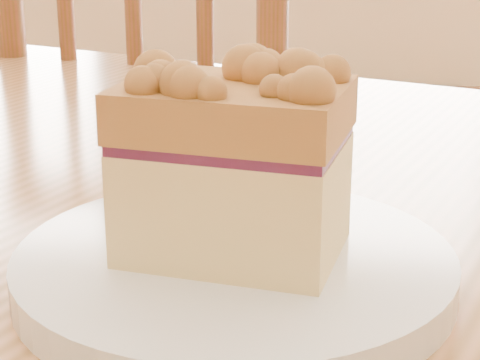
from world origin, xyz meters
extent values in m
cube|color=#B47646|center=(0.03, 0.05, 0.73)|extent=(1.55, 1.31, 0.04)
cube|color=brown|center=(-0.02, 0.71, 0.48)|extent=(0.54, 0.54, 0.04)
cylinder|color=brown|center=(0.20, 0.84, 0.22)|extent=(0.04, 0.04, 0.46)
cylinder|color=brown|center=(-0.15, 0.92, 0.22)|extent=(0.04, 0.04, 0.46)
cylinder|color=brown|center=(0.11, 0.47, 0.72)|extent=(0.04, 0.04, 0.49)
cylinder|color=brown|center=(-0.24, 0.55, 0.72)|extent=(0.04, 0.04, 0.49)
cylinder|color=brown|center=(0.03, 0.49, 0.71)|extent=(0.02, 0.02, 0.43)
cylinder|color=brown|center=(-0.07, 0.51, 0.71)|extent=(0.02, 0.02, 0.43)
cylinder|color=brown|center=(-0.16, 0.53, 0.71)|extent=(0.02, 0.02, 0.43)
cylinder|color=white|center=(0.13, -0.11, 0.76)|extent=(0.23, 0.23, 0.02)
cylinder|color=white|center=(0.13, -0.11, 0.75)|extent=(0.16, 0.16, 0.01)
cube|color=#DDC87D|center=(0.13, -0.11, 0.80)|extent=(0.12, 0.10, 0.06)
cube|color=#471430|center=(0.13, -0.11, 0.83)|extent=(0.12, 0.10, 0.01)
cube|color=#A37433|center=(0.13, -0.11, 0.85)|extent=(0.12, 0.10, 0.03)
sphere|color=#A37433|center=(0.12, -0.14, 0.86)|extent=(0.02, 0.02, 0.02)
sphere|color=#A37433|center=(0.12, -0.14, 0.86)|extent=(0.02, 0.02, 0.02)
sphere|color=#A37433|center=(0.11, -0.14, 0.86)|extent=(0.03, 0.03, 0.03)
sphere|color=#A37433|center=(0.16, -0.11, 0.86)|extent=(0.02, 0.02, 0.02)
sphere|color=#A37433|center=(0.16, -0.11, 0.86)|extent=(0.02, 0.02, 0.02)
sphere|color=#A37433|center=(0.10, -0.13, 0.86)|extent=(0.03, 0.03, 0.03)
sphere|color=#A37433|center=(0.10, -0.10, 0.86)|extent=(0.02, 0.02, 0.02)
sphere|color=#A37433|center=(0.09, -0.07, 0.86)|extent=(0.01, 0.01, 0.01)
sphere|color=#A37433|center=(0.08, -0.12, 0.86)|extent=(0.02, 0.02, 0.02)
sphere|color=#A37433|center=(0.13, -0.11, 0.86)|extent=(0.02, 0.02, 0.02)
sphere|color=#A37433|center=(0.09, -0.08, 0.86)|extent=(0.02, 0.02, 0.02)
sphere|color=#A37433|center=(0.14, -0.15, 0.86)|extent=(0.02, 0.02, 0.02)
sphere|color=#A37433|center=(0.13, -0.13, 0.86)|extent=(0.02, 0.02, 0.02)
sphere|color=#A37433|center=(0.17, -0.09, 0.86)|extent=(0.02, 0.02, 0.02)
sphere|color=#A37433|center=(0.15, -0.14, 0.86)|extent=(0.02, 0.02, 0.02)
sphere|color=#A37433|center=(0.10, -0.08, 0.86)|extent=(0.02, 0.02, 0.02)
sphere|color=#A37433|center=(0.15, -0.15, 0.86)|extent=(0.01, 0.01, 0.01)
sphere|color=#A37433|center=(0.17, -0.14, 0.86)|extent=(0.02, 0.02, 0.02)
sphere|color=#A37433|center=(0.08, -0.10, 0.86)|extent=(0.02, 0.02, 0.02)
sphere|color=#A37433|center=(0.15, -0.12, 0.86)|extent=(0.02, 0.02, 0.02)
sphere|color=#A37433|center=(0.07, -0.08, 0.84)|extent=(0.01, 0.01, 0.01)
sphere|color=#A37433|center=(0.07, -0.12, 0.83)|extent=(0.01, 0.01, 0.01)
sphere|color=#A37433|center=(0.07, -0.10, 0.83)|extent=(0.01, 0.01, 0.01)
sphere|color=#A37433|center=(0.07, -0.12, 0.85)|extent=(0.01, 0.01, 0.01)
camera|label=1|loc=(0.17, -0.51, 0.94)|focal=62.00mm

